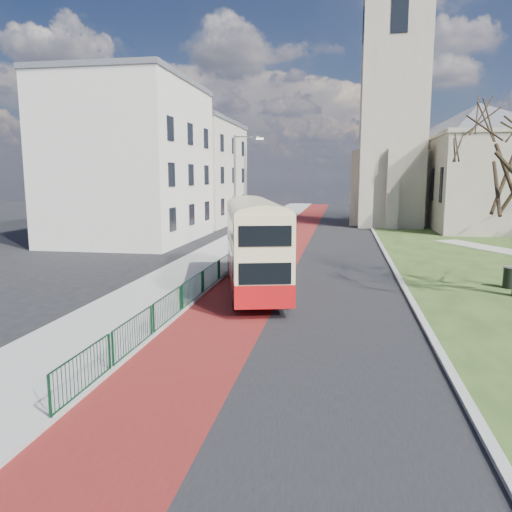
# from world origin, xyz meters

# --- Properties ---
(ground) EXTENTS (160.00, 160.00, 0.00)m
(ground) POSITION_xyz_m (0.00, 0.00, 0.00)
(ground) COLOR black
(ground) RESTS_ON ground
(road_carriageway) EXTENTS (9.00, 120.00, 0.01)m
(road_carriageway) POSITION_xyz_m (1.50, 20.00, 0.01)
(road_carriageway) COLOR black
(road_carriageway) RESTS_ON ground
(bus_lane) EXTENTS (3.40, 120.00, 0.01)m
(bus_lane) POSITION_xyz_m (-1.20, 20.00, 0.01)
(bus_lane) COLOR #591414
(bus_lane) RESTS_ON ground
(pavement_west) EXTENTS (4.00, 120.00, 0.12)m
(pavement_west) POSITION_xyz_m (-5.00, 20.00, 0.06)
(pavement_west) COLOR gray
(pavement_west) RESTS_ON ground
(kerb_west) EXTENTS (0.25, 120.00, 0.13)m
(kerb_west) POSITION_xyz_m (-3.00, 20.00, 0.07)
(kerb_west) COLOR #999993
(kerb_west) RESTS_ON ground
(kerb_east) EXTENTS (0.25, 80.00, 0.13)m
(kerb_east) POSITION_xyz_m (6.10, 22.00, 0.07)
(kerb_east) COLOR #999993
(kerb_east) RESTS_ON ground
(pedestrian_railing) EXTENTS (0.07, 24.00, 1.12)m
(pedestrian_railing) POSITION_xyz_m (-2.95, 4.00, 0.55)
(pedestrian_railing) COLOR #0C361D
(pedestrian_railing) RESTS_ON ground
(gothic_church) EXTENTS (16.38, 18.00, 40.00)m
(gothic_church) POSITION_xyz_m (12.56, 38.00, 13.13)
(gothic_church) COLOR gray
(gothic_church) RESTS_ON ground
(street_block_near) EXTENTS (10.30, 14.30, 13.00)m
(street_block_near) POSITION_xyz_m (-14.00, 22.00, 6.51)
(street_block_near) COLOR beige
(street_block_near) RESTS_ON ground
(street_block_far) EXTENTS (10.30, 16.30, 11.50)m
(street_block_far) POSITION_xyz_m (-14.00, 38.00, 5.76)
(street_block_far) COLOR beige
(street_block_far) RESTS_ON ground
(streetlamp) EXTENTS (2.13, 0.18, 8.00)m
(streetlamp) POSITION_xyz_m (-4.35, 18.00, 4.59)
(streetlamp) COLOR gray
(streetlamp) RESTS_ON pavement_west
(bus) EXTENTS (4.60, 9.97, 4.06)m
(bus) POSITION_xyz_m (-0.79, 5.06, 2.32)
(bus) COLOR #A60F10
(bus) RESTS_ON ground
(litter_bin) EXTENTS (0.81, 0.81, 1.04)m
(litter_bin) POSITION_xyz_m (11.00, 7.64, 0.56)
(litter_bin) COLOR black
(litter_bin) RESTS_ON grass_green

